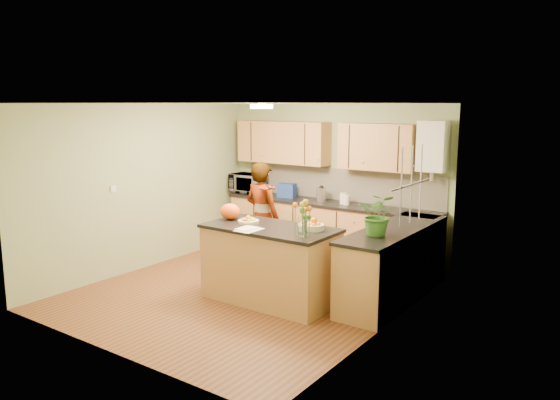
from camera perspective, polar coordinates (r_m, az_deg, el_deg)
The scene contains 28 objects.
floor at distance 7.47m, azimuth -3.23°, elevation -9.48°, with size 4.50×4.50×0.00m, color #573419.
ceiling at distance 7.04m, azimuth -3.43°, elevation 10.06°, with size 4.00×4.50×0.02m, color white.
wall_back at distance 9.00m, azimuth 5.63°, elevation 2.04°, with size 4.00×0.02×2.50m, color #97AA79.
wall_front at distance 5.61m, azimuth -17.82°, elevation -3.28°, with size 4.00×0.02×2.50m, color #97AA79.
wall_left at distance 8.53m, azimuth -13.91°, elevation 1.35°, with size 0.02×4.50×2.50m, color #97AA79.
wall_right at distance 6.13m, azimuth 11.47°, elevation -1.88°, with size 0.02×4.50×2.50m, color #97AA79.
back_counter at distance 8.84m, azimuth 5.14°, elevation -3.24°, with size 3.64×0.62×0.94m.
right_counter at distance 7.19m, azimuth 11.82°, elevation -6.52°, with size 0.62×2.24×0.94m.
splashback at distance 8.94m, azimuth 6.14°, elevation 1.66°, with size 3.60×0.02×0.52m, color silver.
upper_cabinets at distance 8.88m, azimuth 4.16°, elevation 5.85°, with size 3.20×0.34×0.70m.
boiler at distance 8.08m, azimuth 15.72°, elevation 5.42°, with size 0.40×0.30×0.86m.
window_right at distance 6.63m, azimuth 13.61°, elevation 1.56°, with size 0.01×1.30×1.05m.
light_switch at distance 8.13m, azimuth -17.04°, elevation 1.15°, with size 0.02×0.09×0.09m, color white.
ceiling_lamp at distance 7.28m, azimuth -1.94°, elevation 9.77°, with size 0.30×0.30×0.07m.
peninsula_island at distance 6.98m, azimuth -1.02°, elevation -6.68°, with size 1.69×0.87×0.97m.
fruit_dish at distance 7.06m, azimuth -3.32°, elevation -2.13°, with size 0.27×0.27×0.09m.
orange_bowl at distance 6.67m, azimuth 3.56°, elevation -2.65°, with size 0.25×0.25×0.15m.
flower_vase at distance 6.31m, azimuth 2.39°, elevation -0.93°, with size 0.26×0.26×0.49m.
orange_bag at distance 7.30m, azimuth -5.23°, elevation -1.20°, with size 0.28×0.24×0.21m, color #FF5415.
papers at distance 6.68m, azimuth -3.24°, elevation -3.11°, with size 0.24×0.33×0.01m, color white.
violinist at distance 8.09m, azimuth -1.85°, elevation -1.83°, with size 0.61×0.40×1.66m, color #E2A48A.
violin at distance 7.71m, azimuth -1.67°, elevation 1.34°, with size 0.58×0.23×0.12m, color #540E05, non-canonical shape.
microwave at distance 9.67m, azimuth -3.35°, elevation 1.76°, with size 0.60×0.41×0.33m, color white.
blue_box at distance 9.18m, azimuth 0.71°, elevation 1.01°, with size 0.29×0.21×0.23m, color navy.
kettle at distance 8.84m, azimuth 4.35°, elevation 0.66°, with size 0.16×0.16×0.29m.
jar_cream at distance 8.63m, azimuth 6.63°, elevation 0.17°, with size 0.11×0.11×0.17m, color #EFE6BF.
jar_white at distance 8.54m, azimuth 6.98°, elevation -0.01°, with size 0.10×0.10×0.15m, color white.
potted_plant at distance 6.56m, azimuth 10.26°, elevation -1.52°, with size 0.47×0.40×0.52m, color #356F25.
Camera 1 is at (4.39, -5.50, 2.49)m, focal length 35.00 mm.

